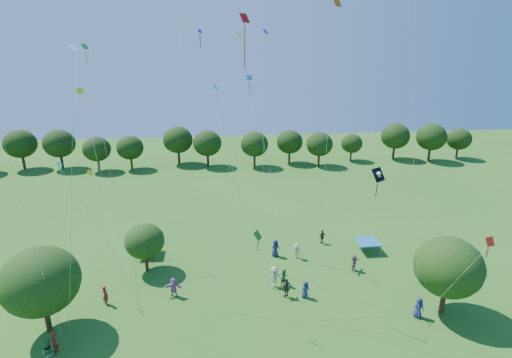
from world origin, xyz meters
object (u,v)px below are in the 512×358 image
object	(u,v)px
near_tree_north	(145,241)
near_tree_east	(449,267)
red_high_kite	(240,71)
tent_blue	(368,242)
near_tree_west	(40,281)
tent_red_stripe	(147,246)
pirate_kite	(377,177)

from	to	relation	value
near_tree_north	near_tree_east	bearing A→B (deg)	-20.58
near_tree_east	red_high_kite	distance (m)	21.22
near_tree_north	tent_blue	size ratio (longest dim) A/B	2.10
near_tree_west	tent_blue	distance (m)	29.05
near_tree_west	red_high_kite	xyz separation A→B (m)	(14.38, 3.95, 13.85)
tent_blue	near_tree_east	bearing A→B (deg)	-78.74
near_tree_west	near_tree_east	bearing A→B (deg)	-2.26
near_tree_east	tent_red_stripe	xyz separation A→B (m)	(-23.98, 11.75, -2.96)
near_tree_north	pirate_kite	distance (m)	20.92
near_tree_east	tent_blue	xyz separation A→B (m)	(-2.02, 10.17, -2.96)
pirate_kite	red_high_kite	xyz separation A→B (m)	(-10.49, 1.35, 7.99)
near_tree_west	near_tree_north	distance (m)	9.74
red_high_kite	near_tree_north	bearing A→B (deg)	156.23
tent_red_stripe	pirate_kite	size ratio (longest dim) A/B	0.23
near_tree_east	tent_blue	world-z (taller)	near_tree_east
tent_red_stripe	pirate_kite	xyz separation A→B (m)	(19.39, -7.99, 8.99)
tent_blue	pirate_kite	size ratio (longest dim) A/B	0.23
near_tree_east	pirate_kite	bearing A→B (deg)	140.70
pirate_kite	near_tree_east	bearing A→B (deg)	-39.30
red_high_kite	tent_red_stripe	bearing A→B (deg)	143.26
near_tree_west	near_tree_east	world-z (taller)	near_tree_west
tent_red_stripe	near_tree_north	bearing A→B (deg)	-82.88
near_tree_north	red_high_kite	xyz separation A→B (m)	(8.54, -3.76, 15.01)
near_tree_north	near_tree_east	size ratio (longest dim) A/B	0.74
near_tree_west	near_tree_east	distance (m)	29.48
tent_red_stripe	tent_blue	world-z (taller)	same
pirate_kite	tent_red_stripe	bearing A→B (deg)	157.60
near_tree_east	tent_blue	bearing A→B (deg)	101.26
tent_blue	tent_red_stripe	bearing A→B (deg)	175.90
pirate_kite	red_high_kite	bearing A→B (deg)	172.66
near_tree_north	pirate_kite	bearing A→B (deg)	-15.04
tent_blue	red_high_kite	xyz separation A→B (m)	(-13.06, -5.07, 16.98)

